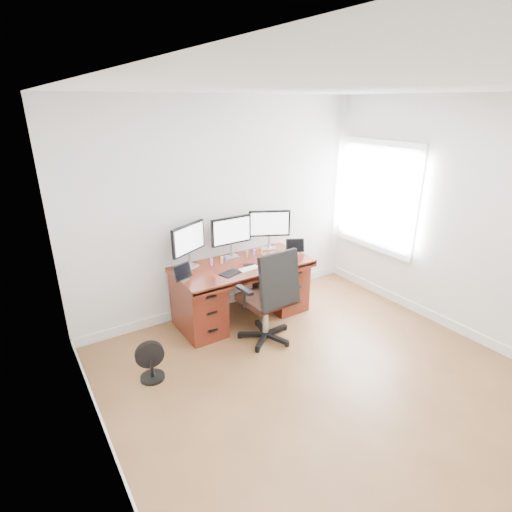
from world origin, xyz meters
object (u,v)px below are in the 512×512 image
desk (242,288)px  keyboard (249,269)px  office_chair (268,312)px  floor_fan (151,362)px  monitor_center (231,232)px

desk → keyboard: bearing=-97.0°
office_chair → floor_fan: 1.39m
desk → monitor_center: size_ratio=3.09×
monitor_center → floor_fan: bearing=-149.4°
office_chair → monitor_center: bearing=84.8°
office_chair → monitor_center: 1.13m
desk → floor_fan: 1.53m
office_chair → floor_fan: size_ratio=2.73×
office_chair → keyboard: size_ratio=4.59×
desk → monitor_center: bearing=90.0°
office_chair → monitor_center: (0.03, 0.88, 0.71)m
keyboard → office_chair: bearing=-94.3°
keyboard → floor_fan: bearing=-169.4°
desk → floor_fan: desk is taller
desk → keyboard: 0.42m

